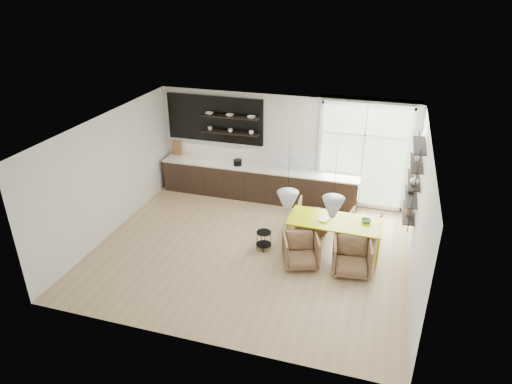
% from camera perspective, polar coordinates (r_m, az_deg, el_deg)
% --- Properties ---
extents(room, '(7.02, 6.01, 2.91)m').
position_cam_1_polar(room, '(10.67, 3.99, 1.89)').
color(room, tan).
rests_on(room, ground).
extents(kitchen_run, '(5.54, 0.69, 2.75)m').
position_cam_1_polar(kitchen_run, '(12.73, -0.08, 1.79)').
color(kitchen_run, black).
rests_on(kitchen_run, ground).
extents(right_shelving, '(0.26, 1.22, 1.90)m').
position_cam_1_polar(right_shelving, '(10.48, 19.08, 1.12)').
color(right_shelving, black).
rests_on(right_shelving, ground).
extents(dining_table, '(2.10, 0.98, 0.76)m').
position_cam_1_polar(dining_table, '(10.40, 9.88, -3.80)').
color(dining_table, '#C0CE01').
rests_on(dining_table, ground).
extents(armchair_back_left, '(0.83, 0.85, 0.72)m').
position_cam_1_polar(armchair_back_left, '(11.36, 7.17, -2.88)').
color(armchair_back_left, brown).
rests_on(armchair_back_left, ground).
extents(armchair_back_right, '(0.84, 0.86, 0.67)m').
position_cam_1_polar(armchair_back_right, '(11.14, 13.27, -4.20)').
color(armchair_back_right, brown).
rests_on(armchair_back_right, ground).
extents(armchair_front_left, '(0.95, 0.96, 0.69)m').
position_cam_1_polar(armchair_front_left, '(9.97, 5.62, -7.34)').
color(armchair_front_left, brown).
rests_on(armchair_front_left, ground).
extents(armchair_front_right, '(0.89, 0.91, 0.74)m').
position_cam_1_polar(armchair_front_right, '(9.90, 11.88, -7.95)').
color(armchair_front_right, brown).
rests_on(armchair_front_right, ground).
extents(wire_stool, '(0.36, 0.36, 0.45)m').
position_cam_1_polar(wire_stool, '(10.47, 0.98, -5.78)').
color(wire_stool, black).
rests_on(wire_stool, ground).
extents(table_book, '(0.31, 0.36, 0.03)m').
position_cam_1_polar(table_book, '(10.41, 7.97, -3.19)').
color(table_book, white).
rests_on(table_book, dining_table).
extents(table_bowl, '(0.24, 0.24, 0.07)m').
position_cam_1_polar(table_bowl, '(10.44, 13.61, -3.52)').
color(table_bowl, '#5C8E62').
rests_on(table_bowl, dining_table).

